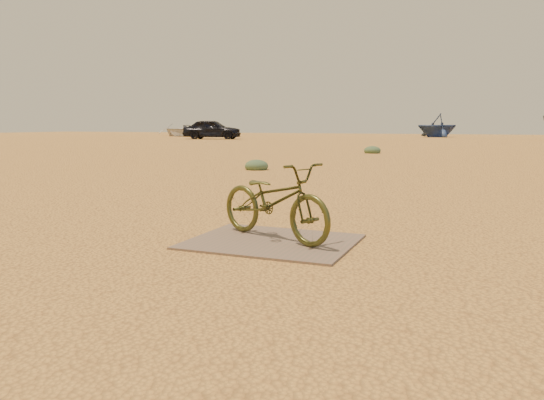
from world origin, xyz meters
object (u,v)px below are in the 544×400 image
at_px(boat_far_left, 437,125).
at_px(plywood_board, 272,242).
at_px(boat_near_left, 180,130).
at_px(car, 212,129).
at_px(bicycle, 274,200).

bearing_deg(boat_far_left, plywood_board, -38.92).
xyz_separation_m(boat_near_left, boat_far_left, (23.87, 4.90, 0.47)).
height_order(car, boat_far_left, boat_far_left).
relative_size(plywood_board, boat_near_left, 0.28).
relative_size(car, boat_far_left, 1.11).
height_order(plywood_board, bicycle, bicycle).
relative_size(plywood_board, bicycle, 1.08).
bearing_deg(bicycle, car, 53.81).
xyz_separation_m(plywood_board, bicycle, (-0.01, 0.09, 0.40)).
distance_m(boat_near_left, boat_far_left, 24.38).
bearing_deg(boat_near_left, bicycle, -91.75).
xyz_separation_m(car, boat_far_left, (15.75, 13.09, 0.30)).
xyz_separation_m(bicycle, boat_far_left, (-2.55, 45.18, 0.65)).
height_order(plywood_board, car, car).
height_order(car, boat_near_left, car).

